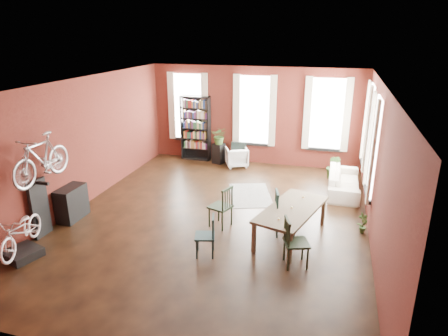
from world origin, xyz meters
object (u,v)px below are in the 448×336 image
(dining_chair_a, at_px, (205,236))
(dining_chair_b, at_px, (220,206))
(console_table, at_px, (72,203))
(bookshelf, at_px, (196,128))
(dining_chair_d, at_px, (285,213))
(dining_chair_c, at_px, (296,242))
(cream_sofa, at_px, (344,178))
(plant_stand, at_px, (219,153))
(white_armchair, at_px, (237,156))
(dining_table, at_px, (291,223))
(bike_trainer, at_px, (23,254))
(bicycle_floor, at_px, (18,215))

(dining_chair_a, xyz_separation_m, dining_chair_b, (-0.05, 1.28, 0.07))
(dining_chair_b, distance_m, console_table, 3.56)
(dining_chair_b, distance_m, bookshelf, 5.15)
(bookshelf, bearing_deg, dining_chair_d, -51.07)
(dining_chair_c, height_order, cream_sofa, dining_chair_c)
(dining_chair_c, bearing_deg, plant_stand, 10.08)
(dining_chair_a, relative_size, dining_chair_c, 0.86)
(dining_chair_d, bearing_deg, white_armchair, 12.47)
(white_armchair, relative_size, plant_stand, 1.04)
(dining_chair_c, bearing_deg, console_table, 64.18)
(cream_sofa, bearing_deg, white_armchair, 68.56)
(dining_table, bearing_deg, dining_chair_a, -126.81)
(dining_chair_c, bearing_deg, dining_table, -7.73)
(dining_chair_b, bearing_deg, plant_stand, -143.49)
(white_armchair, xyz_separation_m, bike_trainer, (-2.72, -6.62, -0.26))
(dining_chair_d, distance_m, bookshelf, 5.92)
(plant_stand, bearing_deg, bicycle_floor, -106.66)
(bike_trainer, bearing_deg, white_armchair, 67.69)
(white_armchair, height_order, console_table, console_table)
(bike_trainer, xyz_separation_m, plant_stand, (2.05, 6.78, 0.25))
(bookshelf, distance_m, console_table, 5.40)
(white_armchair, distance_m, console_table, 5.60)
(bicycle_floor, bearing_deg, dining_table, 10.34)
(dining_table, bearing_deg, dining_chair_b, -167.56)
(bicycle_floor, bearing_deg, bike_trainer, -145.02)
(dining_chair_b, distance_m, plant_stand, 4.61)
(dining_table, distance_m, bicycle_floor, 5.49)
(dining_chair_b, bearing_deg, cream_sofa, 156.31)
(bookshelf, height_order, white_armchair, bookshelf)
(dining_chair_c, xyz_separation_m, dining_chair_d, (-0.37, 1.19, 0.01))
(dining_chair_b, relative_size, white_armchair, 1.40)
(bookshelf, relative_size, white_armchair, 3.15)
(plant_stand, bearing_deg, dining_chair_c, -60.19)
(dining_chair_b, relative_size, bike_trainer, 1.61)
(dining_chair_a, relative_size, white_armchair, 1.21)
(white_armchair, height_order, cream_sofa, cream_sofa)
(bicycle_floor, bearing_deg, plant_stand, 59.59)
(dining_chair_b, xyz_separation_m, plant_stand, (-1.35, 4.40, -0.15))
(dining_chair_d, xyz_separation_m, plant_stand, (-2.82, 4.38, -0.17))
(white_armchair, bearing_deg, console_table, 34.91)
(dining_table, height_order, console_table, console_table)
(bike_trainer, bearing_deg, dining_chair_b, 34.95)
(dining_chair_b, relative_size, dining_chair_c, 1.00)
(cream_sofa, height_order, bicycle_floor, bicycle_floor)
(dining_table, height_order, dining_chair_d, dining_chair_d)
(cream_sofa, xyz_separation_m, plant_stand, (-4.07, 1.50, -0.07))
(dining_chair_a, height_order, dining_chair_c, dining_chair_c)
(bicycle_floor, bearing_deg, console_table, 80.79)
(bookshelf, bearing_deg, dining_table, -50.83)
(white_armchair, relative_size, console_table, 0.87)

